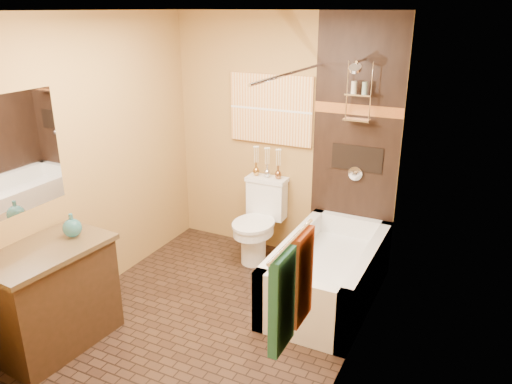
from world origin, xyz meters
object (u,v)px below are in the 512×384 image
Objects in this scene: toilet at (259,221)px; vanity at (51,297)px; bathtub at (328,277)px; sunset_painting at (271,109)px.

vanity is at bearing -113.30° from toilet.
vanity is at bearing -137.77° from bathtub.
vanity is (-0.81, -2.29, -1.13)m from sunset_painting.
bathtub is at bearing -27.57° from toilet.
toilet is at bearing 72.83° from vanity.
toilet reaches higher than bathtub.
toilet is 0.85× the size of vanity.
vanity is (-0.81, -2.01, -0.01)m from toilet.
sunset_painting is 2.68m from vanity.
bathtub is (0.92, -0.73, -1.33)m from sunset_painting.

